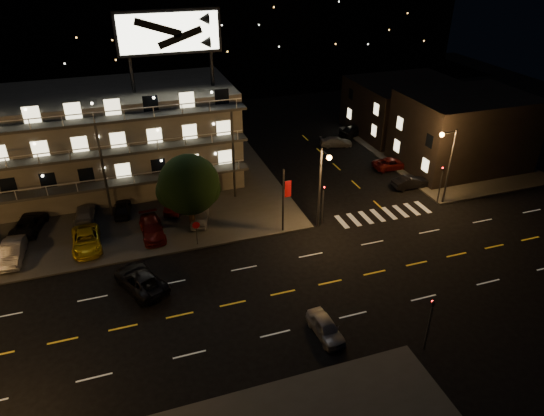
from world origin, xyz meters
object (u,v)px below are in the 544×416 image
object	(u,v)px
road_car_east	(326,328)
lot_car_2	(86,240)
lot_car_7	(85,214)
road_car_west	(140,280)
lot_car_4	(200,216)
side_car_0	(411,182)
tree	(189,186)

from	to	relation	value
road_car_east	lot_car_2	bearing A→B (deg)	130.29
lot_car_7	road_car_east	bearing A→B (deg)	130.07
lot_car_2	lot_car_7	bearing A→B (deg)	89.23
lot_car_2	lot_car_7	xyz separation A→B (m)	(-0.10, 5.01, -0.05)
lot_car_2	road_car_west	bearing A→B (deg)	-62.43
lot_car_4	side_car_0	size ratio (longest dim) A/B	0.95
lot_car_7	road_car_west	bearing A→B (deg)	112.54
side_car_0	road_car_east	xyz separation A→B (m)	(-17.99, -17.60, -0.03)
road_car_west	lot_car_4	bearing A→B (deg)	-150.60
side_car_0	road_car_east	distance (m)	25.17
lot_car_4	road_car_west	xyz separation A→B (m)	(-6.29, -8.11, -0.05)
lot_car_7	road_car_east	size ratio (longest dim) A/B	1.21
side_car_0	road_car_west	distance (m)	30.71
lot_car_7	lot_car_4	bearing A→B (deg)	163.11
tree	lot_car_7	xyz separation A→B (m)	(-9.48, 4.58, -3.64)
tree	road_car_east	xyz separation A→B (m)	(6.17, -16.80, -3.81)
road_car_east	road_car_west	world-z (taller)	road_car_west
lot_car_4	road_car_west	size ratio (longest dim) A/B	0.71
tree	lot_car_7	bearing A→B (deg)	154.23
side_car_0	road_car_east	world-z (taller)	side_car_0
lot_car_4	road_car_east	distance (m)	18.24
road_car_east	road_car_west	xyz separation A→B (m)	(-11.58, 9.34, 0.12)
tree	side_car_0	size ratio (longest dim) A/B	1.76
lot_car_4	road_car_east	size ratio (longest dim) A/B	1.03
tree	side_car_0	distance (m)	24.47
road_car_east	road_car_west	distance (m)	14.88
tree	road_car_east	world-z (taller)	tree
lot_car_4	road_car_east	xyz separation A→B (m)	(5.29, -17.45, -0.17)
lot_car_4	side_car_0	distance (m)	23.29
lot_car_2	lot_car_4	world-z (taller)	lot_car_2
tree	lot_car_7	distance (m)	11.13
lot_car_4	lot_car_7	bearing A→B (deg)	176.09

